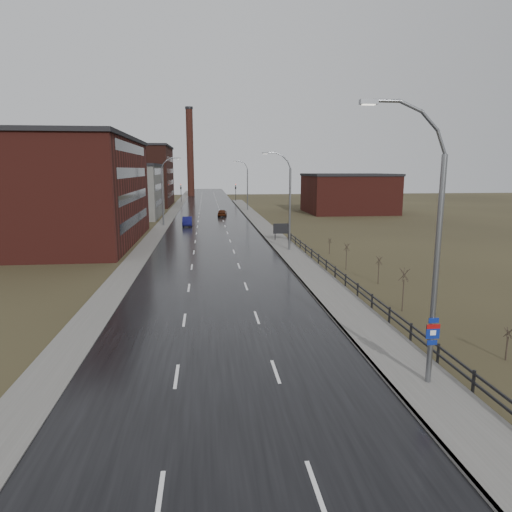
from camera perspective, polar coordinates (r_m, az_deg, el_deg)
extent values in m
plane|color=#2D2819|center=(18.41, -3.09, -19.95)|extent=(320.00, 320.00, 0.00)
cube|color=black|center=(76.39, -5.61, 3.68)|extent=(14.00, 300.00, 0.06)
cube|color=#595651|center=(52.50, 4.16, 0.53)|extent=(3.20, 180.00, 0.18)
cube|color=slate|center=(52.25, 2.52, 0.50)|extent=(0.16, 180.00, 0.18)
cube|color=#595651|center=(76.74, -11.76, 3.56)|extent=(2.40, 260.00, 0.12)
cube|color=#471914|center=(64.15, -24.81, 7.20)|extent=(22.00, 28.00, 13.00)
cube|color=black|center=(64.20, -25.29, 13.21)|extent=(22.44, 28.56, 0.50)
cube|color=black|center=(61.84, -14.83, 4.48)|extent=(0.06, 22.40, 1.20)
cube|color=black|center=(61.60, -14.97, 7.25)|extent=(0.06, 22.40, 1.20)
cube|color=black|center=(61.51, -15.11, 10.04)|extent=(0.06, 22.40, 1.20)
cube|color=black|center=(61.56, -15.25, 12.83)|extent=(0.06, 22.40, 1.20)
cube|color=slate|center=(95.48, -16.77, 7.68)|extent=(16.00, 20.00, 10.00)
cube|color=black|center=(95.38, -16.95, 10.83)|extent=(16.32, 20.40, 0.50)
cube|color=black|center=(94.48, -11.91, 6.66)|extent=(0.06, 16.00, 1.20)
cube|color=black|center=(94.32, -11.98, 8.48)|extent=(0.06, 16.00, 1.20)
cube|color=black|center=(94.26, -12.06, 10.30)|extent=(0.06, 16.00, 1.20)
cube|color=#331611|center=(125.80, -16.64, 9.47)|extent=(26.00, 24.00, 15.00)
cube|color=black|center=(125.92, -16.83, 12.99)|extent=(26.52, 24.48, 0.50)
cube|color=black|center=(124.32, -10.58, 7.64)|extent=(0.06, 19.20, 1.20)
cube|color=black|center=(124.20, -10.63, 9.03)|extent=(0.06, 19.20, 1.20)
cube|color=black|center=(124.15, -10.68, 10.41)|extent=(0.06, 19.20, 1.20)
cube|color=black|center=(124.18, -10.73, 11.79)|extent=(0.06, 19.20, 1.20)
cube|color=#471914|center=(102.77, 11.48, 7.55)|extent=(18.00, 16.00, 8.00)
cube|color=black|center=(102.64, 11.57, 9.92)|extent=(18.36, 16.32, 0.50)
cylinder|color=#331611|center=(165.99, -8.23, 12.60)|extent=(2.40, 2.40, 30.00)
cylinder|color=black|center=(167.20, -8.38, 17.85)|extent=(2.70, 2.70, 0.80)
cylinder|color=slate|center=(20.70, 21.55, -2.27)|extent=(0.24, 0.24, 10.00)
cylinder|color=slate|center=(20.16, 22.15, 13.02)|extent=(0.57, 0.14, 1.12)
cylinder|color=slate|center=(19.98, 20.89, 15.48)|extent=(0.91, 0.14, 0.91)
cylinder|color=slate|center=(19.69, 18.79, 17.29)|extent=(1.12, 0.14, 0.57)
cylinder|color=slate|center=(19.34, 16.10, 18.14)|extent=(1.15, 0.14, 0.14)
cube|color=slate|center=(19.07, 13.90, 18.20)|extent=(0.70, 0.28, 0.18)
cube|color=silver|center=(19.06, 13.89, 17.90)|extent=(0.50, 0.20, 0.04)
cube|color=navy|center=(21.10, 21.33, -7.51)|extent=(0.45, 0.04, 0.22)
cube|color=navy|center=(21.26, 21.24, -8.79)|extent=(0.60, 0.04, 0.65)
cube|color=maroon|center=(21.17, 21.29, -8.21)|extent=(0.60, 0.04, 0.20)
cube|color=navy|center=(21.42, 21.15, -10.05)|extent=(0.45, 0.04, 0.22)
cube|color=silver|center=(21.26, 21.26, -8.93)|extent=(0.26, 0.02, 0.22)
cylinder|color=slate|center=(52.89, 4.25, 5.70)|extent=(0.24, 0.24, 9.50)
cylinder|color=slate|center=(52.66, 4.15, 11.30)|extent=(0.51, 0.14, 0.98)
cylinder|color=slate|center=(52.59, 3.64, 12.08)|extent=(0.81, 0.14, 0.81)
cylinder|color=slate|center=(52.49, 2.86, 12.61)|extent=(0.98, 0.14, 0.51)
cylinder|color=slate|center=(52.37, 1.93, 12.81)|extent=(1.01, 0.14, 0.14)
cube|color=slate|center=(52.27, 1.16, 12.76)|extent=(0.70, 0.28, 0.18)
cube|color=silver|center=(52.27, 1.16, 12.65)|extent=(0.50, 0.20, 0.04)
cylinder|color=slate|center=(78.28, -11.60, 7.15)|extent=(0.24, 0.24, 9.50)
cylinder|color=slate|center=(78.13, -11.62, 10.93)|extent=(0.51, 0.14, 0.98)
cylinder|color=slate|center=(78.10, -11.29, 11.47)|extent=(0.81, 0.14, 0.81)
cylinder|color=slate|center=(78.05, -10.77, 11.84)|extent=(0.98, 0.14, 0.51)
cylinder|color=slate|center=(77.99, -10.14, 11.98)|extent=(1.01, 0.14, 0.14)
cube|color=slate|center=(77.95, -9.63, 11.96)|extent=(0.70, 0.28, 0.18)
cube|color=silver|center=(77.95, -9.63, 11.89)|extent=(0.50, 0.20, 0.04)
cylinder|color=slate|center=(106.35, -1.07, 8.27)|extent=(0.24, 0.24, 9.50)
cylinder|color=slate|center=(106.23, -1.17, 11.05)|extent=(0.51, 0.14, 0.98)
cylinder|color=slate|center=(106.19, -1.44, 11.43)|extent=(0.81, 0.14, 0.81)
cylinder|color=slate|center=(106.14, -1.83, 11.69)|extent=(0.98, 0.14, 0.51)
cylinder|color=slate|center=(106.08, -2.29, 11.77)|extent=(1.01, 0.14, 0.14)
cube|color=slate|center=(106.04, -2.67, 11.74)|extent=(0.70, 0.28, 0.18)
cube|color=silver|center=(106.04, -2.67, 11.69)|extent=(0.50, 0.20, 0.04)
cube|color=black|center=(22.00, 25.53, -14.06)|extent=(0.10, 0.10, 1.10)
cube|color=black|center=(24.37, 21.79, -11.33)|extent=(0.10, 0.10, 1.10)
cube|color=black|center=(26.86, 18.79, -9.06)|extent=(0.10, 0.10, 1.10)
cube|color=black|center=(29.45, 16.33, -7.16)|extent=(0.10, 0.10, 1.10)
cube|color=black|center=(32.11, 14.30, -5.57)|extent=(0.10, 0.10, 1.10)
cube|color=black|center=(34.83, 12.58, -4.21)|extent=(0.10, 0.10, 1.10)
cube|color=black|center=(37.59, 11.12, -3.05)|extent=(0.10, 0.10, 1.10)
cube|color=black|center=(40.38, 9.87, -2.05)|extent=(0.10, 0.10, 1.10)
cube|color=black|center=(43.21, 8.77, -1.17)|extent=(0.10, 0.10, 1.10)
cube|color=black|center=(46.05, 7.82, -0.41)|extent=(0.10, 0.10, 1.10)
cube|color=black|center=(48.91, 6.97, 0.27)|extent=(0.10, 0.10, 1.10)
cube|color=black|center=(51.79, 6.22, 0.87)|extent=(0.10, 0.10, 1.10)
cube|color=black|center=(54.68, 5.55, 1.41)|extent=(0.10, 0.10, 1.10)
cube|color=black|center=(57.59, 4.94, 1.89)|extent=(0.10, 0.10, 1.10)
cube|color=black|center=(60.50, 4.40, 2.33)|extent=(0.10, 0.10, 1.10)
cube|color=black|center=(37.03, 11.37, -2.63)|extent=(0.08, 53.00, 0.10)
cube|color=black|center=(37.13, 11.35, -3.23)|extent=(0.08, 53.00, 0.10)
cylinder|color=#382D23|center=(26.32, 28.84, -10.09)|extent=(0.08, 0.08, 1.25)
cylinder|color=#382D23|center=(26.09, 29.10, -8.40)|extent=(0.04, 0.43, 0.50)
cylinder|color=#382D23|center=(26.10, 28.98, -8.37)|extent=(0.41, 0.17, 0.51)
cylinder|color=#382D23|center=(26.06, 28.90, -8.40)|extent=(0.25, 0.37, 0.52)
cylinder|color=#382D23|center=(26.01, 28.97, -8.44)|extent=(0.25, 0.37, 0.52)
cylinder|color=#382D23|center=(26.03, 29.10, -8.44)|extent=(0.41, 0.17, 0.51)
cylinder|color=#382D23|center=(32.19, 17.90, -4.72)|extent=(0.08, 0.08, 2.18)
cylinder|color=#382D23|center=(31.88, 18.13, -2.25)|extent=(0.04, 0.73, 0.86)
cylinder|color=#382D23|center=(31.90, 18.03, -2.24)|extent=(0.69, 0.27, 0.87)
cylinder|color=#382D23|center=(31.86, 17.96, -2.25)|extent=(0.41, 0.62, 0.88)
cylinder|color=#382D23|center=(31.81, 18.00, -2.27)|extent=(0.41, 0.62, 0.88)
cylinder|color=#382D23|center=(31.82, 18.10, -2.28)|extent=(0.69, 0.27, 0.87)
cylinder|color=#382D23|center=(39.29, 15.06, -2.15)|extent=(0.08, 0.08, 1.73)
cylinder|color=#382D23|center=(39.08, 15.21, -0.54)|extent=(0.04, 0.58, 0.68)
cylinder|color=#382D23|center=(39.11, 15.14, -0.53)|extent=(0.55, 0.22, 0.69)
cylinder|color=#382D23|center=(39.08, 15.07, -0.53)|extent=(0.33, 0.49, 0.70)
cylinder|color=#382D23|center=(39.02, 15.10, -0.55)|extent=(0.33, 0.49, 0.70)
cylinder|color=#382D23|center=(39.03, 15.19, -0.55)|extent=(0.55, 0.22, 0.69)
cylinder|color=#382D23|center=(44.08, 11.22, -0.49)|extent=(0.08, 0.08, 1.89)
cylinder|color=#382D23|center=(43.88, 11.34, 1.09)|extent=(0.04, 0.64, 0.75)
cylinder|color=#382D23|center=(43.91, 11.28, 1.10)|extent=(0.60, 0.24, 0.76)
cylinder|color=#382D23|center=(43.88, 11.22, 1.09)|extent=(0.36, 0.54, 0.76)
cylinder|color=#382D23|center=(43.82, 11.24, 1.08)|extent=(0.36, 0.54, 0.76)
cylinder|color=#382D23|center=(43.82, 11.32, 1.08)|extent=(0.60, 0.24, 0.76)
cylinder|color=#382D23|center=(51.94, 9.17, 0.96)|extent=(0.08, 0.08, 1.34)
cylinder|color=#382D23|center=(51.82, 9.26, 1.91)|extent=(0.04, 0.46, 0.53)
cylinder|color=#382D23|center=(51.85, 9.21, 1.91)|extent=(0.44, 0.18, 0.54)
cylinder|color=#382D23|center=(51.82, 9.15, 1.91)|extent=(0.27, 0.39, 0.55)
cylinder|color=#382D23|center=(51.76, 9.17, 1.90)|extent=(0.27, 0.39, 0.55)
cylinder|color=#382D23|center=(51.76, 9.23, 1.90)|extent=(0.44, 0.18, 0.54)
cube|color=black|center=(60.36, 2.40, 2.67)|extent=(0.10, 0.10, 1.80)
cube|color=black|center=(60.65, 4.06, 2.69)|extent=(0.10, 0.10, 1.80)
cube|color=silver|center=(60.34, 3.25, 3.45)|extent=(2.22, 0.08, 1.25)
cube|color=black|center=(60.29, 3.26, 3.44)|extent=(2.32, 0.04, 1.35)
cylinder|color=black|center=(136.17, -9.35, 7.77)|extent=(0.16, 0.16, 5.20)
imported|color=black|center=(136.08, -9.38, 8.68)|extent=(0.58, 2.73, 1.10)
sphere|color=#FF190C|center=(135.92, -9.39, 8.80)|extent=(0.18, 0.18, 0.18)
cylinder|color=black|center=(136.26, -2.56, 7.91)|extent=(0.16, 0.16, 5.20)
imported|color=black|center=(136.17, -2.56, 8.81)|extent=(0.58, 2.73, 1.10)
sphere|color=#FF190C|center=(136.01, -2.56, 8.93)|extent=(0.18, 0.18, 0.18)
imported|color=#0E0E48|center=(77.78, -8.59, 4.28)|extent=(1.71, 4.65, 1.52)
imported|color=#441B0B|center=(92.86, -4.25, 5.38)|extent=(2.13, 4.36, 1.43)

